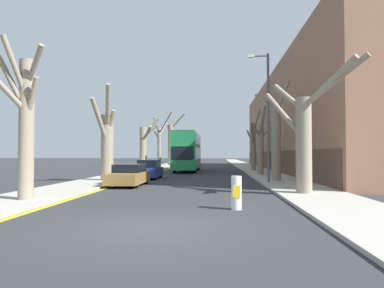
# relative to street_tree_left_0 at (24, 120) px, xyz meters

# --- Properties ---
(ground_plane) EXTENTS (300.00, 300.00, 0.00)m
(ground_plane) POSITION_rel_street_tree_left_0_xyz_m (6.03, -4.34, -3.36)
(ground_plane) COLOR #2B2D30
(sidewalk_left) EXTENTS (3.45, 120.00, 0.12)m
(sidewalk_left) POSITION_rel_street_tree_left_0_xyz_m (-0.41, 45.66, -3.30)
(sidewalk_left) COLOR #A39E93
(sidewalk_left) RESTS_ON ground
(sidewalk_right) EXTENTS (3.45, 120.00, 0.12)m
(sidewalk_right) POSITION_rel_street_tree_left_0_xyz_m (12.46, 45.66, -3.30)
(sidewalk_right) COLOR #A39E93
(sidewalk_right) RESTS_ON ground
(building_facade_right) EXTENTS (10.08, 49.66, 11.34)m
(building_facade_right) POSITION_rel_street_tree_left_0_xyz_m (19.17, 28.65, 2.30)
(building_facade_right) COLOR #93664C
(building_facade_right) RESTS_ON ground
(kerb_line_stripe) EXTENTS (0.24, 120.00, 0.01)m
(kerb_line_stripe) POSITION_rel_street_tree_left_0_xyz_m (1.49, 45.66, -3.36)
(kerb_line_stripe) COLOR yellow
(kerb_line_stripe) RESTS_ON ground
(street_tree_left_0) EXTENTS (2.43, 2.09, 6.77)m
(street_tree_left_0) POSITION_rel_street_tree_left_0_xyz_m (0.00, 0.00, 0.00)
(street_tree_left_0) COLOR gray
(street_tree_left_0) RESTS_ON ground
(street_tree_left_1) EXTENTS (1.43, 2.57, 6.72)m
(street_tree_left_1) POSITION_rel_street_tree_left_0_xyz_m (0.06, 10.31, -0.57)
(street_tree_left_1) COLOR gray
(street_tree_left_1) RESTS_ON ground
(street_tree_left_2) EXTENTS (2.01, 1.96, 5.74)m
(street_tree_left_2) POSITION_rel_street_tree_left_0_xyz_m (0.35, 21.38, -0.69)
(street_tree_left_2) COLOR gray
(street_tree_left_2) RESTS_ON ground
(street_tree_left_3) EXTENTS (3.31, 4.60, 7.55)m
(street_tree_left_3) POSITION_rel_street_tree_left_0_xyz_m (0.12, 32.13, 0.07)
(street_tree_left_3) COLOR gray
(street_tree_left_3) RESTS_ON ground
(street_tree_left_4) EXTENTS (3.56, 2.83, 8.71)m
(street_tree_left_4) POSITION_rel_street_tree_left_0_xyz_m (0.21, 42.97, 0.62)
(street_tree_left_4) COLOR gray
(street_tree_left_4) RESTS_ON ground
(street_tree_left_5) EXTENTS (2.42, 4.04, 6.55)m
(street_tree_left_5) POSITION_rel_street_tree_left_0_xyz_m (-0.05, 54.17, -0.48)
(street_tree_left_5) COLOR gray
(street_tree_left_5) RESTS_ON ground
(street_tree_right_0) EXTENTS (3.93, 4.43, 6.27)m
(street_tree_right_0) POSITION_rel_street_tree_left_0_xyz_m (12.08, 3.25, -0.42)
(street_tree_right_0) COLOR gray
(street_tree_right_0) RESTS_ON ground
(street_tree_right_1) EXTENTS (2.27, 2.72, 7.03)m
(street_tree_right_1) POSITION_rel_street_tree_left_0_xyz_m (12.03, 11.07, -0.37)
(street_tree_right_1) COLOR gray
(street_tree_right_1) RESTS_ON ground
(street_tree_right_2) EXTENTS (2.82, 4.60, 6.46)m
(street_tree_right_2) POSITION_rel_street_tree_left_0_xyz_m (11.84, 17.81, -0.51)
(street_tree_right_2) COLOR gray
(street_tree_right_2) RESTS_ON ground
(street_tree_right_3) EXTENTS (1.37, 3.63, 6.79)m
(street_tree_right_3) POSITION_rel_street_tree_left_0_xyz_m (11.99, 25.82, -0.29)
(street_tree_right_3) COLOR gray
(street_tree_right_3) RESTS_ON ground
(double_decker_bus) EXTENTS (2.50, 11.80, 4.35)m
(double_decker_bus) POSITION_rel_street_tree_left_0_xyz_m (4.48, 25.81, -0.90)
(double_decker_bus) COLOR #1E7F47
(double_decker_bus) RESTS_ON ground
(parked_car_0) EXTENTS (1.86, 4.32, 1.34)m
(parked_car_0) POSITION_rel_street_tree_left_0_xyz_m (2.39, 7.52, -2.72)
(parked_car_0) COLOR olive
(parked_car_0) RESTS_ON ground
(parked_car_1) EXTENTS (1.75, 4.15, 1.50)m
(parked_car_1) POSITION_rel_street_tree_left_0_xyz_m (2.39, 13.79, -2.66)
(parked_car_1) COLOR navy
(parked_car_1) RESTS_ON ground
(lamp_post) EXTENTS (1.40, 0.20, 8.64)m
(lamp_post) POSITION_rel_street_tree_left_0_xyz_m (11.16, 9.34, 1.42)
(lamp_post) COLOR #4C4F54
(lamp_post) RESTS_ON ground
(traffic_bollard) EXTENTS (0.37, 0.38, 1.19)m
(traffic_bollard) POSITION_rel_street_tree_left_0_xyz_m (8.56, -1.15, -2.77)
(traffic_bollard) COLOR white
(traffic_bollard) RESTS_ON ground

